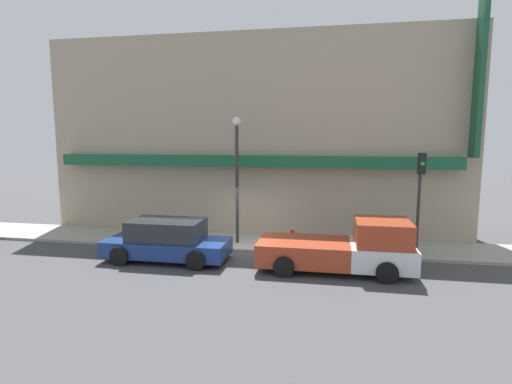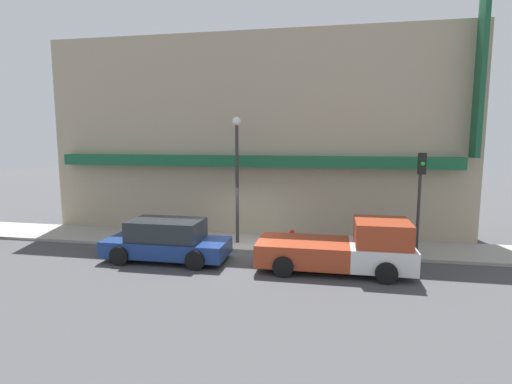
# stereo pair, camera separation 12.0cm
# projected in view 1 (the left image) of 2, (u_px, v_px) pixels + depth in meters

# --- Properties ---
(ground_plane) EXTENTS (80.00, 80.00, 0.00)m
(ground_plane) POSITION_uv_depth(u_px,v_px,m) (236.00, 252.00, 16.11)
(ground_plane) COLOR #424244
(sidewalk) EXTENTS (36.00, 2.77, 0.12)m
(sidewalk) POSITION_uv_depth(u_px,v_px,m) (243.00, 242.00, 17.45)
(sidewalk) COLOR #9E998E
(sidewalk) RESTS_ON ground
(building) EXTENTS (19.80, 3.80, 11.17)m
(building) POSITION_uv_depth(u_px,v_px,m) (255.00, 136.00, 19.62)
(building) COLOR tan
(building) RESTS_ON ground
(pickup_truck) EXTENTS (5.29, 2.31, 1.82)m
(pickup_truck) POSITION_uv_depth(u_px,v_px,m) (346.00, 248.00, 13.79)
(pickup_truck) COLOR silver
(pickup_truck) RESTS_ON ground
(parked_car) EXTENTS (4.63, 2.07, 1.54)m
(parked_car) POSITION_uv_depth(u_px,v_px,m) (167.00, 241.00, 14.98)
(parked_car) COLOR navy
(parked_car) RESTS_ON ground
(fire_hydrant) EXTENTS (0.21, 0.21, 0.74)m
(fire_hydrant) POSITION_uv_depth(u_px,v_px,m) (292.00, 239.00, 16.32)
(fire_hydrant) COLOR red
(fire_hydrant) RESTS_ON sidewalk
(street_lamp) EXTENTS (0.36, 0.36, 5.32)m
(street_lamp) POSITION_uv_depth(u_px,v_px,m) (237.00, 165.00, 16.70)
(street_lamp) COLOR #2D2D2D
(street_lamp) RESTS_ON sidewalk
(traffic_light) EXTENTS (0.28, 0.42, 3.90)m
(traffic_light) POSITION_uv_depth(u_px,v_px,m) (420.00, 185.00, 15.14)
(traffic_light) COLOR #2D2D2D
(traffic_light) RESTS_ON sidewalk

